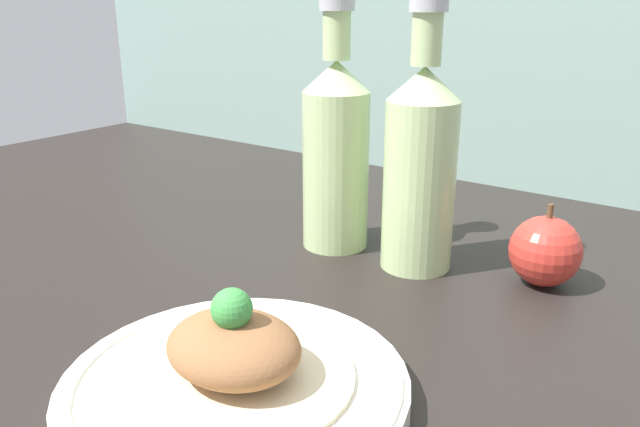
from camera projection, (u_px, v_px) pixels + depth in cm
name	position (u px, v px, depth cm)	size (l,w,h in cm)	color
ground_plane	(276.00, 320.00, 63.05)	(180.00, 110.00, 4.00)	black
plate	(236.00, 386.00, 46.75)	(26.14, 26.14, 2.37)	silver
plated_food	(234.00, 352.00, 45.79)	(17.96, 17.96, 7.28)	beige
cider_bottle_left	(336.00, 151.00, 73.18)	(7.86, 7.86, 28.67)	#B7D18E
cider_bottle_right	(420.00, 164.00, 67.10)	(7.86, 7.86, 28.67)	#B7D18E
apple	(545.00, 251.00, 65.16)	(7.48, 7.48, 8.91)	red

